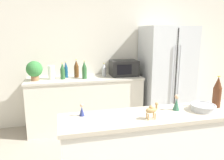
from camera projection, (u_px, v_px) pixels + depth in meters
The scene contains 17 objects.
wall_back at pixel (101, 55), 4.13m from camera, with size 8.00×0.06×2.55m.
back_counter at pixel (86, 103), 3.91m from camera, with size 1.99×0.63×0.93m.
refrigerator at pixel (166, 76), 4.10m from camera, with size 0.88×0.74×1.81m.
bar_counter at pixel (156, 159), 2.15m from camera, with size 1.84×0.47×0.94m.
potted_plant at pixel (34, 70), 3.54m from camera, with size 0.26×0.26×0.32m.
paper_towel_roll at pixel (52, 72), 3.66m from camera, with size 0.11×0.11×0.23m.
microwave at pixel (124, 68), 3.96m from camera, with size 0.48×0.37×0.28m.
back_bottle_0 at pixel (66, 70), 3.79m from camera, with size 0.06×0.06×0.28m.
back_bottle_1 at pixel (84, 70), 3.70m from camera, with size 0.08×0.08×0.31m.
back_bottle_2 at pixel (63, 71), 3.66m from camera, with size 0.08×0.08×0.27m.
back_bottle_3 at pixel (104, 70), 3.92m from camera, with size 0.08×0.08×0.23m.
back_bottle_4 at pixel (76, 69), 3.81m from camera, with size 0.08×0.08×0.31m.
wine_bottle at pixel (217, 92), 2.22m from camera, with size 0.08×0.08×0.32m.
fruit_bowl at pixel (203, 107), 2.13m from camera, with size 0.24×0.24×0.06m.
camel_figurine at pixel (152, 110), 1.91m from camera, with size 0.12×0.06×0.15m.
wise_man_figurine_blue at pixel (82, 111), 2.00m from camera, with size 0.05×0.05×0.12m.
wise_man_figurine_crimson at pixel (176, 103), 2.14m from camera, with size 0.07×0.07×0.16m.
Camera 1 is at (-0.78, -1.34, 1.69)m, focal length 35.00 mm.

